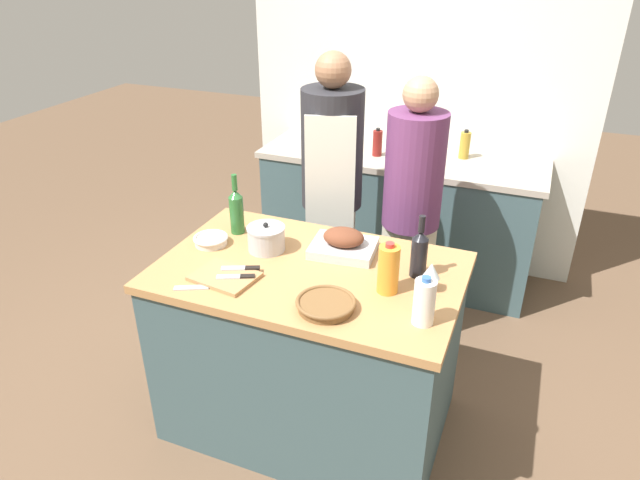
{
  "coord_description": "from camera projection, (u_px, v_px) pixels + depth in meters",
  "views": [
    {
      "loc": [
        0.86,
        -2.02,
        2.2
      ],
      "look_at": [
        0.0,
        0.13,
        0.98
      ],
      "focal_mm": 32.0,
      "sensor_mm": 36.0,
      "label": 1
    }
  ],
  "objects": [
    {
      "name": "condiment_bottle_short",
      "position": [
        465.0,
        145.0,
        3.79
      ],
      "size": [
        0.07,
        0.07,
        0.19
      ],
      "color": "#B28E2D",
      "rests_on": "back_counter"
    },
    {
      "name": "wicker_basket",
      "position": [
        326.0,
        304.0,
        2.25
      ],
      "size": [
        0.24,
        0.24,
        0.04
      ],
      "color": "brown",
      "rests_on": "kitchen_island"
    },
    {
      "name": "juice_jug",
      "position": [
        388.0,
        269.0,
        2.33
      ],
      "size": [
        0.09,
        0.09,
        0.23
      ],
      "color": "orange",
      "rests_on": "kitchen_island"
    },
    {
      "name": "person_cook_aproned",
      "position": [
        332.0,
        185.0,
        3.32
      ],
      "size": [
        0.36,
        0.38,
        1.69
      ],
      "rotation": [
        0.0,
        0.0,
        0.29
      ],
      "color": "beige",
      "rests_on": "ground_plane"
    },
    {
      "name": "back_wall",
      "position": [
        418.0,
        90.0,
        3.98
      ],
      "size": [
        2.43,
        0.1,
        2.55
      ],
      "color": "silver",
      "rests_on": "ground_plane"
    },
    {
      "name": "stand_mixer",
      "position": [
        317.0,
        128.0,
        4.01
      ],
      "size": [
        0.18,
        0.14,
        0.3
      ],
      "color": "#333842",
      "rests_on": "back_counter"
    },
    {
      "name": "ground_plane",
      "position": [
        311.0,
        417.0,
        2.97
      ],
      "size": [
        12.0,
        12.0,
        0.0
      ],
      "primitive_type": "plane",
      "color": "brown"
    },
    {
      "name": "milk_jug",
      "position": [
        424.0,
        302.0,
        2.14
      ],
      "size": [
        0.08,
        0.08,
        0.2
      ],
      "color": "white",
      "rests_on": "kitchen_island"
    },
    {
      "name": "knife_paring",
      "position": [
        242.0,
        268.0,
        2.51
      ],
      "size": [
        0.17,
        0.1,
        0.01
      ],
      "color": "#B7B7BC",
      "rests_on": "cutting_board"
    },
    {
      "name": "person_cook_guest",
      "position": [
        412.0,
        205.0,
        3.19
      ],
      "size": [
        0.32,
        0.32,
        1.6
      ],
      "rotation": [
        0.0,
        0.0,
        -0.28
      ],
      "color": "beige",
      "rests_on": "ground_plane"
    },
    {
      "name": "cutting_board",
      "position": [
        225.0,
        277.0,
        2.47
      ],
      "size": [
        0.29,
        0.24,
        0.02
      ],
      "color": "#AD7F51",
      "rests_on": "kitchen_island"
    },
    {
      "name": "mixing_bowl",
      "position": [
        211.0,
        240.0,
        2.74
      ],
      "size": [
        0.17,
        0.17,
        0.04
      ],
      "color": "beige",
      "rests_on": "kitchen_island"
    },
    {
      "name": "knife_chef",
      "position": [
        204.0,
        287.0,
        2.4
      ],
      "size": [
        0.22,
        0.13,
        0.01
      ],
      "color": "#B7B7BC",
      "rests_on": "kitchen_island"
    },
    {
      "name": "roasting_pan",
      "position": [
        343.0,
        244.0,
        2.65
      ],
      "size": [
        0.32,
        0.27,
        0.12
      ],
      "color": "#BCBCC1",
      "rests_on": "kitchen_island"
    },
    {
      "name": "condiment_bottle_tall",
      "position": [
        377.0,
        143.0,
        3.84
      ],
      "size": [
        0.06,
        0.06,
        0.19
      ],
      "color": "maroon",
      "rests_on": "back_counter"
    },
    {
      "name": "back_counter",
      "position": [
        397.0,
        216.0,
        4.07
      ],
      "size": [
        1.93,
        0.6,
        0.9
      ],
      "color": "#3D565B",
      "rests_on": "ground_plane"
    },
    {
      "name": "knife_bread",
      "position": [
        237.0,
        277.0,
        2.44
      ],
      "size": [
        0.16,
        0.09,
        0.01
      ],
      "color": "#B7B7BC",
      "rests_on": "cutting_board"
    },
    {
      "name": "wine_bottle_green",
      "position": [
        419.0,
        252.0,
        2.44
      ],
      "size": [
        0.07,
        0.07,
        0.29
      ],
      "color": "black",
      "rests_on": "kitchen_island"
    },
    {
      "name": "wine_bottle_dark",
      "position": [
        236.0,
        210.0,
        2.8
      ],
      "size": [
        0.07,
        0.07,
        0.31
      ],
      "color": "#28662D",
      "rests_on": "kitchen_island"
    },
    {
      "name": "kitchen_island",
      "position": [
        310.0,
        348.0,
        2.76
      ],
      "size": [
        1.35,
        0.86,
        0.9
      ],
      "color": "#3D565B",
      "rests_on": "ground_plane"
    },
    {
      "name": "wine_glass_left",
      "position": [
        431.0,
        271.0,
        2.34
      ],
      "size": [
        0.08,
        0.08,
        0.13
      ],
      "color": "silver",
      "rests_on": "kitchen_island"
    },
    {
      "name": "stock_pot",
      "position": [
        266.0,
        238.0,
        2.67
      ],
      "size": [
        0.18,
        0.18,
        0.14
      ],
      "color": "#B7B7BC",
      "rests_on": "kitchen_island"
    }
  ]
}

